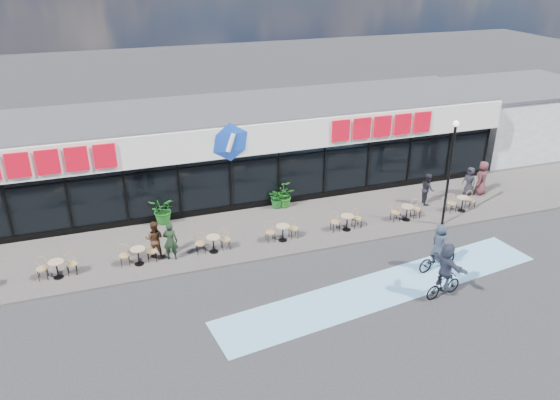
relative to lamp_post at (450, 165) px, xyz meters
name	(u,v)px	position (x,y,z in m)	size (l,w,h in m)	color
ground	(276,286)	(-9.15, -2.30, -3.14)	(120.00, 120.00, 0.00)	#28282B
sidewalk	(245,234)	(-9.15, 2.20, -3.09)	(44.00, 5.00, 0.10)	#544D4A
bike_lane	(385,288)	(-5.15, -3.80, -3.14)	(14.00, 2.20, 0.01)	#7AB8E6
building	(217,150)	(-9.15, 7.63, -0.80)	(30.60, 6.57, 4.75)	black
neighbour_building	(517,115)	(11.35, 8.70, -1.08)	(9.20, 7.20, 4.11)	white
lamp_post	(450,165)	(0.00, 0.00, 0.00)	(0.28, 0.28, 5.12)	black
bistro_set_1	(57,267)	(-17.21, 1.04, -2.59)	(1.54, 0.62, 0.90)	tan
bistro_set_2	(138,254)	(-14.05, 1.04, -2.59)	(1.54, 0.62, 0.90)	tan
bistro_set_3	(213,242)	(-10.88, 1.04, -2.59)	(1.54, 0.62, 0.90)	tan
bistro_set_4	(282,230)	(-7.72, 1.04, -2.59)	(1.54, 0.62, 0.90)	tan
bistro_set_5	(346,220)	(-4.56, 1.04, -2.59)	(1.54, 0.62, 0.90)	tan
bistro_set_6	(406,211)	(-1.40, 1.04, -2.59)	(1.54, 0.62, 0.90)	tan
bistro_set_7	(461,202)	(1.76, 1.04, -2.59)	(1.54, 0.62, 0.90)	tan
potted_plant_left	(161,210)	(-12.63, 4.44, -2.36)	(1.23, 1.07, 1.37)	#1C631D
potted_plant_mid	(277,198)	(-6.83, 4.34, -2.51)	(0.95, 0.83, 1.06)	#1A5B1F
potted_plant_right	(283,196)	(-6.54, 4.33, -2.44)	(1.09, 0.94, 1.21)	#21691E
patron_left	(170,241)	(-12.70, 0.95, -2.19)	(0.62, 0.41, 1.71)	black
patron_right	(155,239)	(-13.29, 1.39, -2.22)	(0.80, 0.62, 1.65)	#3F2516
pedestrian_a	(469,181)	(3.30, 2.55, -2.27)	(0.76, 0.49, 1.55)	black
pedestrian_b	(427,189)	(0.57, 2.31, -2.23)	(0.79, 0.61, 1.62)	black
pedestrian_c	(482,178)	(3.96, 2.42, -2.12)	(0.90, 0.59, 1.84)	#50292C
cyclist_a	(445,272)	(-3.35, -4.99, -2.05)	(1.70, 1.76, 2.27)	black
cyclist_b	(438,253)	(-2.45, -3.22, -2.39)	(1.99, 0.97, 2.04)	black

